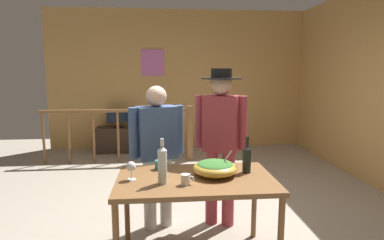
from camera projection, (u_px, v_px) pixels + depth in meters
The scene contains 16 objects.
ground_plane at pixel (194, 215), 3.71m from camera, with size 8.81×8.81×0.00m, color #9E9384.
back_wall at pixel (178, 80), 6.82m from camera, with size 5.39×0.10×2.88m, color tan.
side_wall_right at pixel (370, 85), 4.73m from camera, with size 0.10×5.08×2.88m, color tan.
framed_picture at pixel (153, 63), 6.65m from camera, with size 0.47×0.03×0.54m, color #C166B0.
stair_railing at pixel (141, 128), 5.80m from camera, with size 2.68×0.10×1.01m.
tv_console at pixel (119, 139), 6.55m from camera, with size 0.90×0.40×0.51m, color #38281E.
flat_screen_tv at pixel (118, 117), 6.44m from camera, with size 0.46×0.12×0.37m.
serving_table at pixel (196, 186), 2.73m from camera, with size 1.33×0.80×0.76m.
salad_bowl at pixel (215, 167), 2.77m from camera, with size 0.38×0.38×0.22m.
wine_glass at pixel (131, 167), 2.65m from camera, with size 0.08×0.08×0.16m.
wine_bottle_clear at pixel (162, 164), 2.56m from camera, with size 0.07×0.07×0.37m.
wine_bottle_dark at pixel (247, 158), 2.84m from camera, with size 0.08×0.08×0.32m.
mug_teal at pixel (160, 165), 2.95m from camera, with size 0.13×0.09×0.08m.
mug_white at pixel (186, 179), 2.55m from camera, with size 0.11×0.07×0.09m.
person_standing_left at pixel (157, 146), 3.32m from camera, with size 0.56×0.34×1.51m.
person_standing_right at pixel (221, 134), 3.36m from camera, with size 0.52×0.42×1.68m.
Camera 1 is at (-0.35, -3.48, 1.67)m, focal length 30.13 mm.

